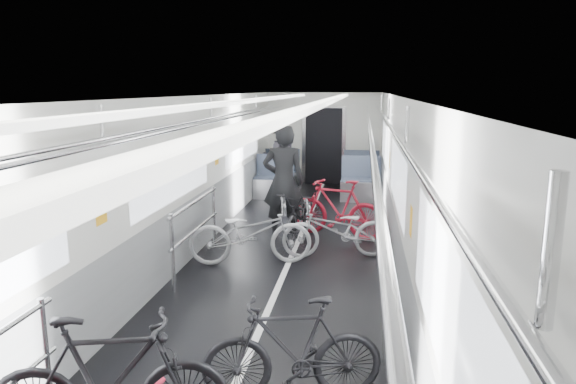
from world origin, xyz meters
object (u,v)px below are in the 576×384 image
bike_left_far (251,233)px  bike_right_mid (337,230)px  bike_left_mid (110,382)px  bike_right_near (292,349)px  bike_right_far (337,208)px  person_standing (284,182)px  person_seated (279,158)px  bike_aisle (301,215)px

bike_left_far → bike_right_mid: (1.22, 0.45, -0.03)m
bike_left_mid → bike_left_far: bearing=-16.3°
bike_right_near → bike_left_far: bearing=-175.1°
bike_right_far → person_standing: bearing=-61.4°
bike_left_mid → bike_right_near: bearing=-72.1°
bike_right_far → person_standing: (-0.90, -0.16, 0.46)m
bike_right_mid → person_standing: 1.44m
bike_right_mid → bike_right_near: bearing=-14.5°
bike_right_far → bike_right_near: bearing=17.2°
bike_right_near → person_standing: 4.69m
person_standing → person_seated: bearing=-85.7°
bike_left_mid → bike_right_far: bike_right_far is taller
bike_right_mid → person_seated: (-1.66, 4.79, 0.42)m
bike_left_mid → bike_right_mid: size_ratio=1.02×
person_standing → bike_aisle: bearing=155.9°
bike_left_far → person_seated: size_ratio=1.04×
bike_left_far → bike_aisle: size_ratio=1.09×
bike_left_far → bike_right_mid: bearing=-83.3°
person_seated → bike_aisle: bearing=86.6°
person_standing → bike_left_mid: bearing=79.7°
bike_aisle → bike_left_far: bearing=-106.0°
bike_right_near → bike_right_far: bike_right_far is taller
bike_right_near → bike_right_far: bearing=165.3°
bike_aisle → bike_right_far: bearing=31.6°
bike_left_mid → bike_right_mid: bike_left_mid is taller
bike_right_near → person_seated: (-1.49, 8.45, 0.41)m
person_standing → person_seated: 3.92m
bike_right_mid → person_seated: size_ratio=0.97×
bike_left_mid → bike_right_near: 1.40m
bike_aisle → person_seated: bearing=112.3°
bike_left_far → bike_right_mid: 1.30m
person_seated → bike_left_far: bearing=77.0°
bike_right_near → bike_aisle: bearing=172.8°
bike_right_far → person_seated: bearing=-137.9°
bike_right_mid → person_seated: 5.09m
bike_right_mid → bike_aisle: bike_right_mid is taller
bike_left_far → bike_right_near: bike_left_far is taller
bike_left_mid → bike_aisle: bearing=-22.0°
bike_left_mid → person_standing: size_ratio=0.86×
bike_right_far → person_seated: size_ratio=0.98×
bike_right_near → bike_left_mid: bearing=-71.0°
bike_left_mid → person_standing: bearing=-18.6°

